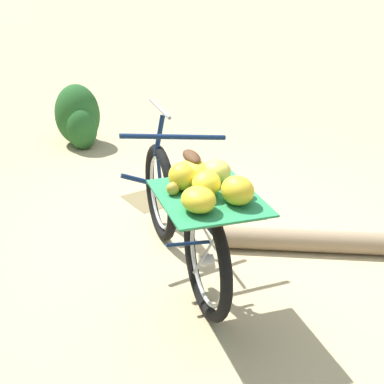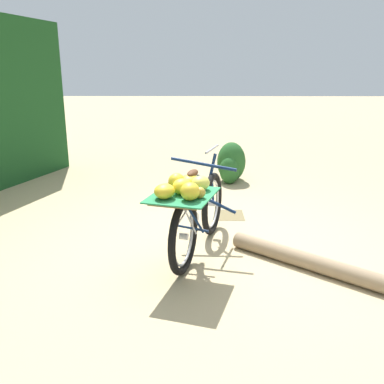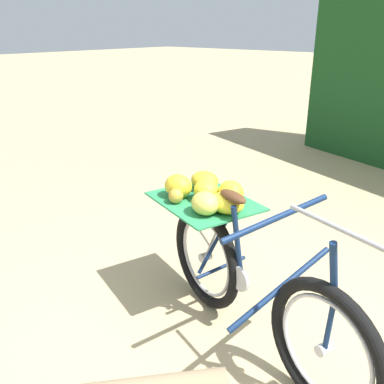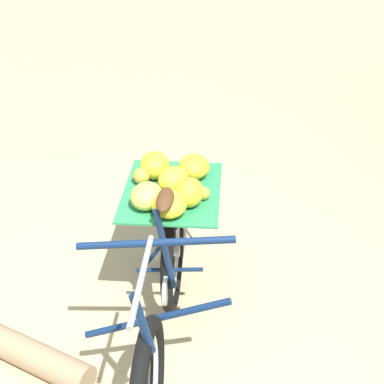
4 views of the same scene
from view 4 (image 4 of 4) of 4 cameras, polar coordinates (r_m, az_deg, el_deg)
The scene contains 1 object.
bicycle at distance 2.89m, azimuth -2.86°, elevation -8.36°, with size 1.79×0.91×1.03m.
Camera 4 is at (1.80, -0.11, 2.37)m, focal length 50.94 mm.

